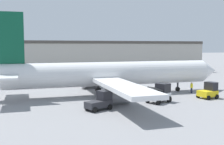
# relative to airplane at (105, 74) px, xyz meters

# --- Properties ---
(ground_plane) EXTENTS (400.00, 400.00, 0.00)m
(ground_plane) POSITION_rel_airplane_xyz_m (1.05, -0.05, -3.17)
(ground_plane) COLOR gray
(terminal_building) EXTENTS (85.52, 15.72, 8.61)m
(terminal_building) POSITION_rel_airplane_xyz_m (-4.82, 34.28, 1.15)
(terminal_building) COLOR #ADA89E
(terminal_building) RESTS_ON ground_plane
(airplane) EXTENTS (38.23, 33.96, 11.94)m
(airplane) POSITION_rel_airplane_xyz_m (0.00, 0.00, 0.00)
(airplane) COLOR silver
(airplane) RESTS_ON ground_plane
(ground_crew_worker) EXTENTS (0.38, 0.38, 1.72)m
(ground_crew_worker) POSITION_rel_airplane_xyz_m (13.30, -2.92, -2.25)
(ground_crew_worker) COLOR #1E2338
(ground_crew_worker) RESTS_ON ground_plane
(baggage_tug) EXTENTS (3.44, 2.65, 2.19)m
(baggage_tug) POSITION_rel_airplane_xyz_m (-3.61, -8.94, -2.18)
(baggage_tug) COLOR #2D2D33
(baggage_tug) RESTS_ON ground_plane
(belt_loader_truck) EXTENTS (3.70, 3.07, 2.46)m
(belt_loader_truck) POSITION_rel_airplane_xyz_m (5.04, -7.50, -2.01)
(belt_loader_truck) COLOR silver
(belt_loader_truck) RESTS_ON ground_plane
(pushback_tug) EXTENTS (2.76, 2.49, 2.28)m
(pushback_tug) POSITION_rel_airplane_xyz_m (12.99, -7.34, -2.15)
(pushback_tug) COLOR yellow
(pushback_tug) RESTS_ON ground_plane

